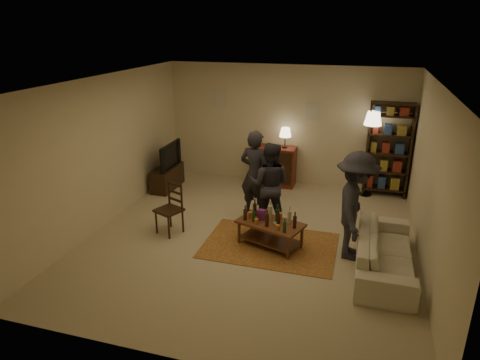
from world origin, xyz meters
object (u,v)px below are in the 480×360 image
at_px(floor_lamp, 373,125).
at_px(person_left, 255,174).
at_px(dining_chair, 171,206).
at_px(coffee_table, 270,225).
at_px(dresser, 274,165).
at_px(bookshelf, 388,149).
at_px(sofa, 385,252).
at_px(person_right, 269,184).
at_px(person_by_sofa, 355,206).
at_px(tv_stand, 167,172).

bearing_deg(floor_lamp, person_left, -140.32).
bearing_deg(dining_chair, coffee_table, 22.52).
xyz_separation_m(dresser, bookshelf, (2.44, 0.07, 0.56)).
distance_m(dresser, person_left, 1.81).
height_order(floor_lamp, sofa, floor_lamp).
bearing_deg(sofa, person_right, 62.45).
xyz_separation_m(sofa, person_by_sofa, (-0.50, 0.28, 0.57)).
bearing_deg(tv_stand, floor_lamp, 11.12).
height_order(person_left, person_right, person_left).
xyz_separation_m(dresser, floor_lamp, (2.07, -0.06, 1.09)).
bearing_deg(dining_chair, person_left, 64.17).
bearing_deg(person_by_sofa, person_right, 62.80).
bearing_deg(person_right, person_by_sofa, 151.38).
relative_size(dining_chair, person_left, 0.55).
xyz_separation_m(coffee_table, person_by_sofa, (1.33, 0.04, 0.48)).
xyz_separation_m(person_right, person_by_sofa, (1.54, -0.78, 0.09)).
xyz_separation_m(floor_lamp, sofa, (0.32, -3.05, -1.26)).
bearing_deg(coffee_table, floor_lamp, 61.86).
relative_size(tv_stand, person_left, 0.62).
relative_size(coffee_table, dresser, 0.88).
xyz_separation_m(coffee_table, dresser, (-0.57, 2.88, 0.08)).
height_order(sofa, person_right, person_right).
relative_size(person_right, person_by_sofa, 0.90).
relative_size(dining_chair, person_right, 0.60).
height_order(coffee_table, floor_lamp, floor_lamp).
relative_size(coffee_table, tv_stand, 1.13).
relative_size(coffee_table, person_by_sofa, 0.69).
height_order(person_right, person_by_sofa, person_by_sofa).
relative_size(dresser, sofa, 0.65).
distance_m(person_left, person_by_sofa, 2.16).
height_order(tv_stand, sofa, tv_stand).
relative_size(person_left, person_right, 1.09).
distance_m(coffee_table, tv_stand, 3.43).
distance_m(tv_stand, floor_lamp, 4.56).
distance_m(floor_lamp, person_left, 2.77).
relative_size(bookshelf, person_right, 1.28).
height_order(tv_stand, dresser, dresser).
bearing_deg(person_right, bookshelf, -136.19).
xyz_separation_m(coffee_table, tv_stand, (-2.82, 1.96, -0.01)).
height_order(coffee_table, bookshelf, bookshelf).
distance_m(bookshelf, floor_lamp, 0.66).
bearing_deg(dresser, dining_chair, -113.32).
height_order(sofa, person_by_sofa, person_by_sofa).
bearing_deg(coffee_table, sofa, -7.42).
height_order(floor_lamp, person_right, floor_lamp).
relative_size(bookshelf, floor_lamp, 1.10).
bearing_deg(dining_chair, sofa, 19.00).
distance_m(dresser, person_by_sofa, 3.43).
distance_m(dining_chair, person_left, 1.69).
xyz_separation_m(coffee_table, floor_lamp, (1.50, 2.81, 1.18)).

